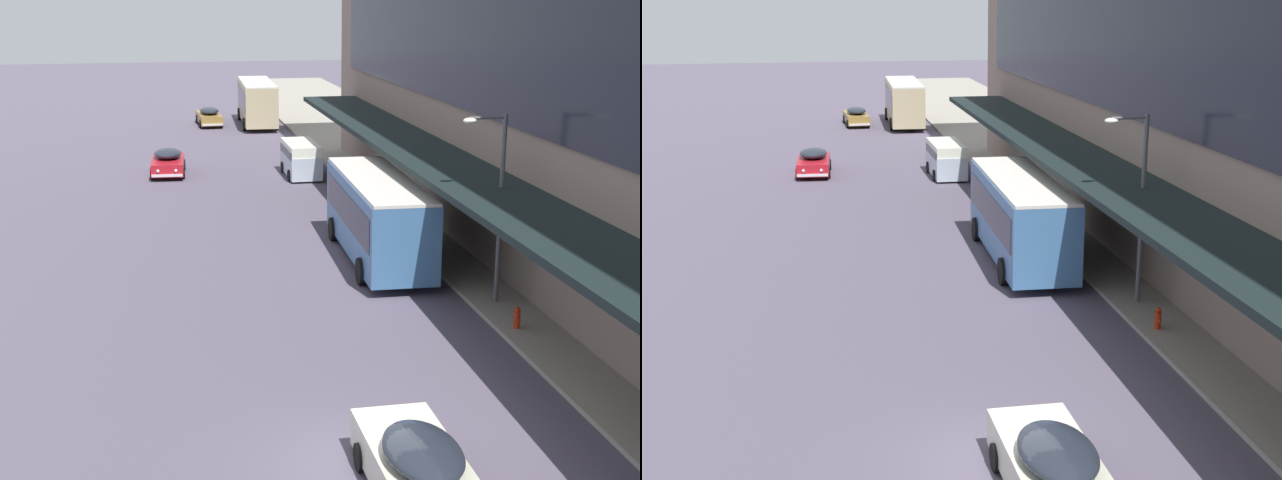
{
  "view_description": "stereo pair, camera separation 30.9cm",
  "coord_description": "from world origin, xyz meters",
  "views": [
    {
      "loc": [
        -4.26,
        -17.69,
        10.3
      ],
      "look_at": [
        1.46,
        12.74,
        1.63
      ],
      "focal_mm": 50.0,
      "sensor_mm": 36.0,
      "label": 1
    },
    {
      "loc": [
        -3.96,
        -17.74,
        10.3
      ],
      "look_at": [
        1.46,
        12.74,
        1.63
      ],
      "focal_mm": 50.0,
      "sensor_mm": 36.0,
      "label": 2
    }
  ],
  "objects": [
    {
      "name": "fire_hydrant",
      "position": [
        6.59,
        6.78,
        0.49
      ],
      "size": [
        0.2,
        0.4,
        0.7
      ],
      "color": "red",
      "rests_on": "sidewalk_kerb"
    },
    {
      "name": "vw_van",
      "position": [
        3.97,
        32.23,
        1.1
      ],
      "size": [
        1.94,
        4.56,
        1.96
      ],
      "color": "#B1BECE",
      "rests_on": "ground"
    },
    {
      "name": "transit_bus_kerbside_front",
      "position": [
        4.21,
        15.14,
        1.91
      ],
      "size": [
        2.92,
        9.37,
        3.33
      ],
      "color": "#3D699A",
      "rests_on": "ground"
    },
    {
      "name": "transit_bus_kerbside_rear",
      "position": [
        3.92,
        52.83,
        1.98
      ],
      "size": [
        2.94,
        9.38,
        3.46
      ],
      "color": "tan",
      "rests_on": "ground"
    },
    {
      "name": "ground",
      "position": [
        0.0,
        0.0,
        0.0
      ],
      "size": [
        240.0,
        240.0,
        0.0
      ],
      "primitive_type": "plane",
      "color": "#504859"
    },
    {
      "name": "sedan_oncoming_front",
      "position": [
        -3.53,
        34.03,
        0.74
      ],
      "size": [
        2.1,
        4.44,
        1.5
      ],
      "color": "#AD1721",
      "rests_on": "ground"
    },
    {
      "name": "sedan_lead_mid",
      "position": [
        0.78,
        -1.94,
        0.78
      ],
      "size": [
        1.97,
        4.96,
        1.57
      ],
      "color": "beige",
      "rests_on": "ground"
    },
    {
      "name": "street_lamp",
      "position": [
        6.68,
        9.27,
        3.88
      ],
      "size": [
        1.5,
        0.28,
        6.35
      ],
      "color": "#4C4C51",
      "rests_on": "sidewalk_kerb"
    },
    {
      "name": "sedan_lead_near",
      "position": [
        0.13,
        53.43,
        0.73
      ],
      "size": [
        1.97,
        4.94,
        1.46
      ],
      "color": "olive",
      "rests_on": "ground"
    }
  ]
}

